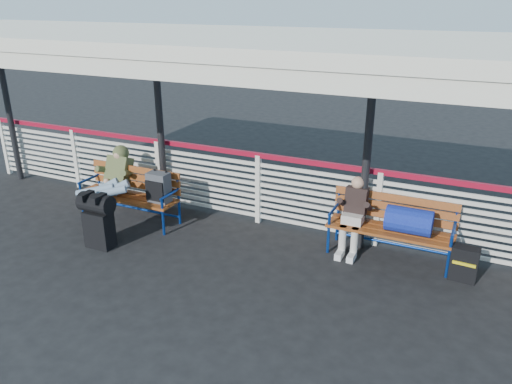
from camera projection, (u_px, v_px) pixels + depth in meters
The scene contains 9 objects.
ground at pixel (201, 274), 6.97m from camera, with size 60.00×60.00×0.00m, color black.
fence at pixel (258, 186), 8.33m from camera, with size 12.08×0.08×1.24m.
canopy at pixel (226, 43), 6.59m from camera, with size 12.60×3.60×3.16m.
luggage_stack at pixel (98, 218), 7.56m from camera, with size 0.53×0.30×0.88m.
bench_left at pixel (141, 189), 8.36m from camera, with size 1.80×0.56×0.97m.
bench_right at pixel (401, 221), 7.15m from camera, with size 1.80×0.56×0.92m.
traveler_man at pixel (109, 185), 8.19m from camera, with size 0.93×1.64×0.77m.
companion_person at pixel (353, 215), 7.40m from camera, with size 0.32×0.66×1.15m.
suitcase_side at pixel (464, 264), 6.74m from camera, with size 0.36×0.24×0.49m.
Camera 1 is at (3.27, -5.18, 3.61)m, focal length 35.00 mm.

